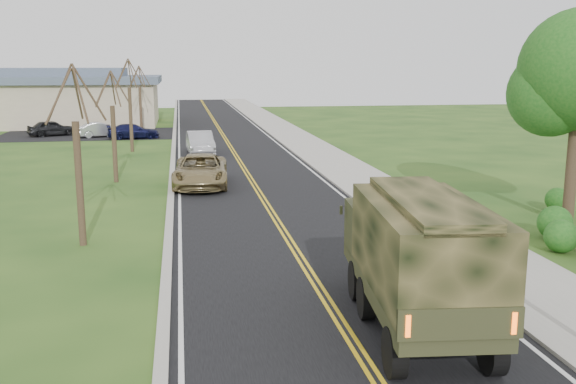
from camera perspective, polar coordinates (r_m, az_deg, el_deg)
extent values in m
plane|color=#204316|center=(13.83, 6.81, -14.73)|extent=(160.00, 160.00, 0.00)
cube|color=black|center=(52.37, -5.54, 4.64)|extent=(8.00, 120.00, 0.01)
cube|color=#9E998E|center=(52.81, -1.03, 4.81)|extent=(0.30, 120.00, 0.12)
cube|color=#9E998E|center=(53.10, 0.84, 4.83)|extent=(3.20, 120.00, 0.10)
cube|color=#9E998E|center=(52.24, -10.10, 4.55)|extent=(0.30, 120.00, 0.10)
cylinder|color=#38281C|center=(26.56, 23.97, 2.70)|extent=(0.44, 0.44, 5.04)
sphere|color=#184E16|center=(26.33, 22.33, 8.09)|extent=(3.24, 3.24, 3.24)
cylinder|color=#38281C|center=(22.51, -18.05, 0.65)|extent=(0.24, 0.24, 4.20)
cylinder|color=#38281C|center=(22.23, -17.26, 8.44)|extent=(1.01, 0.33, 1.90)
cylinder|color=#38281C|center=(22.78, -18.20, 8.24)|extent=(0.13, 1.29, 1.74)
cylinder|color=#38281C|center=(22.42, -19.64, 8.31)|extent=(0.98, 0.43, 1.90)
cylinder|color=#38281C|center=(21.77, -19.73, 8.03)|extent=(0.79, 1.05, 1.77)
cylinder|color=#38281C|center=(21.73, -17.99, 8.34)|extent=(0.58, 0.90, 1.90)
cylinder|color=#38281C|center=(34.31, -15.18, 4.11)|extent=(0.24, 0.24, 3.96)
cylinder|color=#38281C|center=(34.16, -14.65, 8.92)|extent=(0.96, 0.32, 1.79)
cylinder|color=#38281C|center=(34.66, -15.28, 8.80)|extent=(0.12, 1.22, 1.65)
cylinder|color=#38281C|center=(34.30, -16.13, 8.85)|extent=(0.93, 0.41, 1.79)
cylinder|color=#38281C|center=(33.68, -16.13, 8.69)|extent=(0.75, 0.99, 1.67)
cylinder|color=#38281C|center=(33.67, -15.06, 8.87)|extent=(0.55, 0.85, 1.80)
cylinder|color=#38281C|center=(46.18, -13.80, 6.24)|extent=(0.24, 0.24, 4.44)
cylinder|color=#38281C|center=(46.12, -13.34, 10.24)|extent=(1.07, 0.35, 2.00)
cylinder|color=#38281C|center=(46.67, -13.88, 10.13)|extent=(0.13, 1.36, 1.84)
cylinder|color=#38281C|center=(46.25, -14.58, 10.19)|extent=(1.03, 0.46, 2.00)
cylinder|color=#38281C|center=(45.55, -14.55, 10.07)|extent=(0.83, 1.10, 1.87)
cylinder|color=#38281C|center=(45.57, -13.67, 10.22)|extent=(0.61, 0.95, 2.01)
cylinder|color=#38281C|center=(58.13, -12.96, 7.08)|extent=(0.24, 0.24, 4.08)
cylinder|color=#38281C|center=(58.10, -12.62, 10.00)|extent=(0.99, 0.33, 1.84)
cylinder|color=#38281C|center=(58.60, -13.02, 9.92)|extent=(0.13, 1.25, 1.69)
cylinder|color=#38281C|center=(58.20, -13.52, 9.96)|extent=(0.95, 0.42, 1.85)
cylinder|color=#38281C|center=(57.56, -13.49, 9.88)|extent=(0.77, 1.02, 1.72)
cylinder|color=#38281C|center=(57.59, -12.85, 9.98)|extent=(0.57, 0.88, 1.85)
cube|color=tan|center=(69.13, -20.02, 7.37)|extent=(20.00, 12.00, 4.20)
cube|color=#475466|center=(69.03, -20.15, 9.36)|extent=(21.00, 13.00, 0.70)
cube|color=#475466|center=(69.02, -20.19, 9.94)|extent=(14.00, 8.00, 0.90)
cube|color=black|center=(58.56, -15.81, 4.98)|extent=(18.00, 10.00, 0.02)
cylinder|color=black|center=(13.08, 9.47, -13.90)|extent=(0.43, 1.05, 1.02)
cylinder|color=black|center=(13.65, 17.71, -13.20)|extent=(0.43, 1.05, 1.02)
cylinder|color=black|center=(15.77, 6.98, -9.34)|extent=(0.43, 1.05, 1.02)
cylinder|color=black|center=(16.23, 13.86, -8.98)|extent=(0.43, 1.05, 1.02)
cylinder|color=black|center=(16.97, 6.16, -7.80)|extent=(0.43, 1.05, 1.02)
cylinder|color=black|center=(17.41, 12.56, -7.52)|extent=(0.43, 1.05, 1.02)
cube|color=#32341C|center=(15.31, 11.05, -8.26)|extent=(2.87, 6.70, 0.33)
cube|color=#32341C|center=(17.28, 9.15, -3.18)|extent=(2.40, 1.98, 1.30)
cube|color=black|center=(18.03, 8.58, -1.94)|extent=(2.04, 0.28, 0.65)
cube|color=#32341C|center=(14.51, 11.88, -8.43)|extent=(2.80, 5.14, 0.14)
cube|color=black|center=(14.22, 12.04, -4.71)|extent=(2.80, 5.14, 1.86)
cube|color=black|center=(13.98, 12.21, -0.86)|extent=(1.97, 5.06, 0.23)
cube|color=#32341C|center=(12.24, 15.08, -11.22)|extent=(2.33, 0.34, 0.60)
cube|color=#FF590C|center=(11.92, 10.62, -11.65)|extent=(0.10, 0.05, 0.42)
cube|color=#FF590C|center=(12.53, 19.47, -10.95)|extent=(0.10, 0.05, 0.42)
imported|color=#8F7D50|center=(32.47, -7.77, 1.89)|extent=(2.98, 5.85, 1.58)
imported|color=#B6B6BB|center=(43.99, -7.81, 4.33)|extent=(1.92, 4.80, 1.55)
imported|color=black|center=(58.48, -20.24, 5.35)|extent=(4.26, 3.09, 1.35)
imported|color=silver|center=(56.34, -16.29, 5.35)|extent=(4.04, 2.48, 1.26)
imported|color=black|center=(54.40, -13.60, 5.27)|extent=(4.38, 2.22, 1.22)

